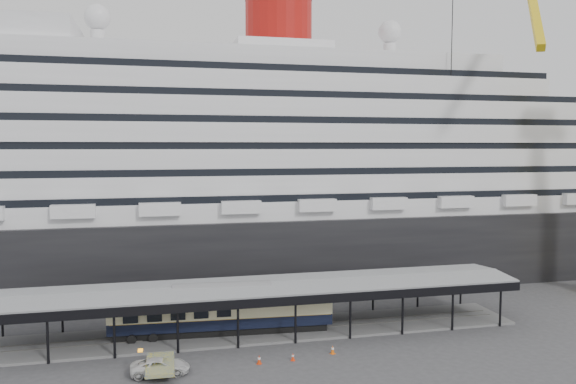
# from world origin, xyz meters

# --- Properties ---
(ground) EXTENTS (200.00, 200.00, 0.00)m
(ground) POSITION_xyz_m (0.00, 0.00, 0.00)
(ground) COLOR #3A3A3D
(ground) RESTS_ON ground
(cruise_ship) EXTENTS (130.00, 30.00, 43.90)m
(cruise_ship) POSITION_xyz_m (0.05, 32.00, 18.35)
(cruise_ship) COLOR black
(cruise_ship) RESTS_ON ground
(platform_canopy) EXTENTS (56.00, 9.18, 5.30)m
(platform_canopy) POSITION_xyz_m (0.00, 5.00, 2.36)
(platform_canopy) COLOR slate
(platform_canopy) RESTS_ON ground
(port_truck) EXTENTS (5.09, 2.45, 1.40)m
(port_truck) POSITION_xyz_m (-10.36, -3.90, 0.70)
(port_truck) COLOR silver
(port_truck) RESTS_ON ground
(pullman_carriage) EXTENTS (23.01, 4.33, 22.46)m
(pullman_carriage) POSITION_xyz_m (-3.95, 5.00, 2.72)
(pullman_carriage) COLOR black
(pullman_carriage) RESTS_ON ground
(traffic_cone_left) EXTENTS (0.57, 0.57, 0.85)m
(traffic_cone_left) POSITION_xyz_m (-1.62, -3.56, 0.42)
(traffic_cone_left) COLOR red
(traffic_cone_left) RESTS_ON ground
(traffic_cone_mid) EXTENTS (0.51, 0.51, 0.74)m
(traffic_cone_mid) POSITION_xyz_m (1.55, -3.48, 0.37)
(traffic_cone_mid) COLOR red
(traffic_cone_mid) RESTS_ON ground
(traffic_cone_right) EXTENTS (0.57, 0.57, 0.84)m
(traffic_cone_right) POSITION_xyz_m (5.62, -2.72, 0.42)
(traffic_cone_right) COLOR #EB5F0D
(traffic_cone_right) RESTS_ON ground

